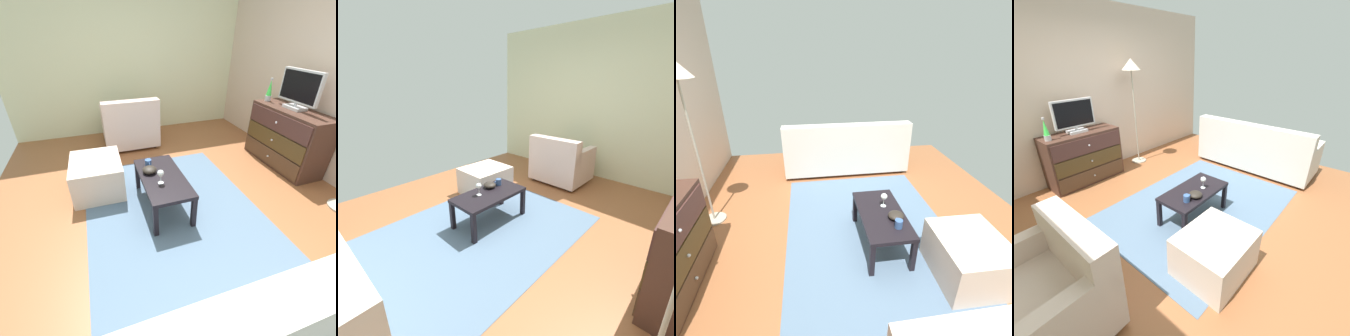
% 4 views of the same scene
% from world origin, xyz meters
% --- Properties ---
extents(ground_plane, '(5.65, 4.56, 0.05)m').
position_xyz_m(ground_plane, '(0.00, 0.00, -0.03)').
color(ground_plane, brown).
extents(wall_accent_rear, '(5.65, 0.12, 2.72)m').
position_xyz_m(wall_accent_rear, '(0.00, 2.04, 1.36)').
color(wall_accent_rear, beige).
rests_on(wall_accent_rear, ground_plane).
extents(area_rug, '(2.60, 1.90, 0.01)m').
position_xyz_m(area_rug, '(0.20, -0.20, 0.00)').
color(area_rug, slate).
rests_on(area_rug, ground_plane).
extents(dresser, '(1.17, 0.49, 0.84)m').
position_xyz_m(dresser, '(-0.42, 1.73, 0.42)').
color(dresser, '#452A20').
rests_on(dresser, ground_plane).
extents(tv, '(0.63, 0.18, 0.50)m').
position_xyz_m(tv, '(-0.44, 1.75, 1.11)').
color(tv, silver).
rests_on(tv, dresser).
extents(lava_lamp, '(0.09, 0.09, 0.33)m').
position_xyz_m(lava_lamp, '(-0.91, 1.68, 0.99)').
color(lava_lamp, '#B7B7BC').
rests_on(lava_lamp, dresser).
extents(coffee_table, '(0.91, 0.46, 0.40)m').
position_xyz_m(coffee_table, '(-0.04, -0.28, 0.35)').
color(coffee_table, black).
rests_on(coffee_table, ground_plane).
extents(wine_glass, '(0.07, 0.07, 0.16)m').
position_xyz_m(wine_glass, '(0.08, -0.33, 0.52)').
color(wine_glass, silver).
rests_on(wine_glass, coffee_table).
extents(mug, '(0.11, 0.08, 0.08)m').
position_xyz_m(mug, '(-0.30, -0.37, 0.44)').
color(mug, '#35558E').
rests_on(mug, coffee_table).
extents(bowl_decorative, '(0.16, 0.16, 0.07)m').
position_xyz_m(bowl_decorative, '(-0.16, -0.39, 0.44)').
color(bowl_decorative, black).
rests_on(bowl_decorative, coffee_table).
extents(couch_large, '(0.85, 2.06, 0.88)m').
position_xyz_m(couch_large, '(1.91, -0.19, 0.34)').
color(couch_large, '#332319').
rests_on(couch_large, ground_plane).
extents(armchair, '(0.80, 0.90, 0.84)m').
position_xyz_m(armchair, '(-1.82, -0.32, 0.35)').
color(armchair, '#332319').
rests_on(armchair, ground_plane).
extents(ottoman, '(0.71, 0.62, 0.43)m').
position_xyz_m(ottoman, '(-0.59, -0.96, 0.21)').
color(ottoman, beige).
rests_on(ottoman, ground_plane).
extents(standing_lamp, '(0.32, 0.32, 1.89)m').
position_xyz_m(standing_lamp, '(0.67, 1.68, 1.62)').
color(standing_lamp, '#A59E8C').
rests_on(standing_lamp, ground_plane).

